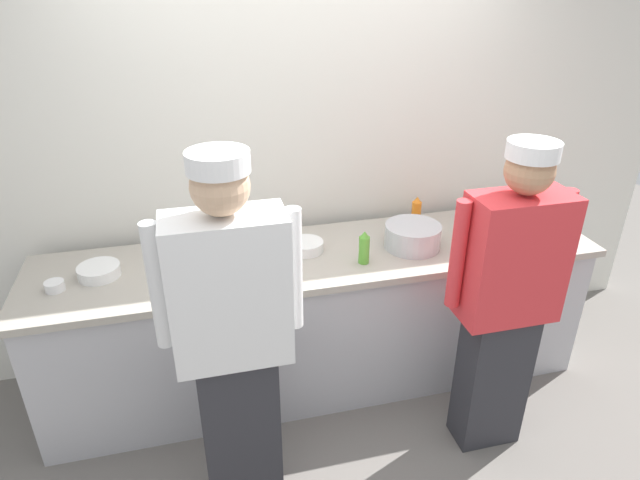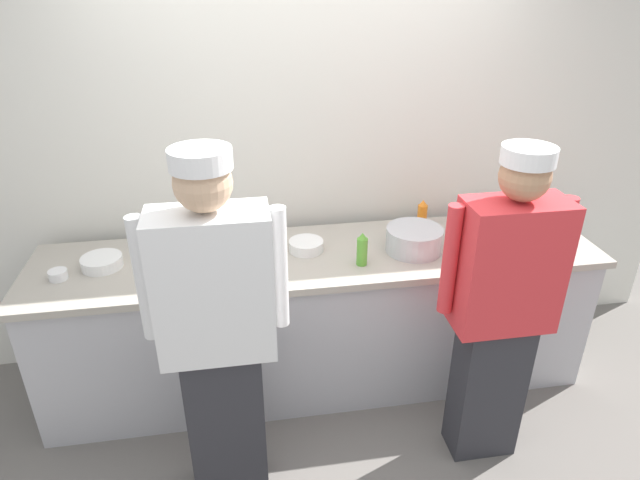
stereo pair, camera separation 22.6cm
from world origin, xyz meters
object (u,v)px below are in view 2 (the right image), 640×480
squeeze_bottle_primary (493,228)px  plate_stack_rear (306,246)px  mixing_bowl_steel (414,240)px  squeeze_bottle_secondary (422,214)px  squeeze_bottle_spare (362,249)px  ramekin_yellow_sauce (58,274)px  chefs_knife (507,232)px  sheet_tray (200,262)px  plate_stack_front (102,262)px  ramekin_red_sauce (538,247)px  chef_center (501,306)px  chef_near_left (218,330)px  deli_cup (253,262)px

squeeze_bottle_primary → plate_stack_rear: bearing=175.2°
mixing_bowl_steel → squeeze_bottle_secondary: size_ratio=1.78×
squeeze_bottle_primary → squeeze_bottle_spare: squeeze_bottle_primary is taller
squeeze_bottle_spare → ramekin_yellow_sauce: 1.59m
chefs_knife → sheet_tray: bearing=-177.2°
plate_stack_front → squeeze_bottle_secondary: bearing=6.3°
plate_stack_rear → plate_stack_front: bearing=-179.4°
chefs_knife → squeeze_bottle_spare: bearing=-166.3°
mixing_bowl_steel → squeeze_bottle_spare: 0.35m
mixing_bowl_steel → sheet_tray: mixing_bowl_steel is taller
sheet_tray → ramekin_red_sauce: ramekin_red_sauce is taller
plate_stack_rear → squeeze_bottle_spare: squeeze_bottle_spare is taller
chef_center → plate_stack_rear: (-0.83, 0.73, 0.02)m
sheet_tray → chef_near_left: bearing=-81.6°
plate_stack_front → ramekin_yellow_sauce: bearing=-155.1°
chef_center → squeeze_bottle_spare: chef_center is taller
chefs_knife → chef_center: bearing=-118.1°
mixing_bowl_steel → squeeze_bottle_secondary: 0.33m
deli_cup → plate_stack_front: bearing=167.6°
ramekin_red_sauce → chefs_knife: (-0.06, 0.25, -0.02)m
squeeze_bottle_spare → ramekin_red_sauce: 1.02m
plate_stack_front → plate_stack_rear: size_ratio=1.10×
squeeze_bottle_primary → ramekin_yellow_sauce: size_ratio=2.20×
ramekin_red_sauce → sheet_tray: bearing=175.2°
plate_stack_front → squeeze_bottle_spare: bearing=-8.1°
ramekin_yellow_sauce → mixing_bowl_steel: bearing=0.1°
mixing_bowl_steel → squeeze_bottle_primary: squeeze_bottle_primary is taller
chef_near_left → ramekin_yellow_sauce: 1.05m
chef_center → chefs_knife: bearing=61.9°
sheet_tray → squeeze_bottle_secondary: bearing=10.8°
squeeze_bottle_spare → deli_cup: 0.58m
plate_stack_rear → mixing_bowl_steel: mixing_bowl_steel is taller
chef_center → chef_near_left: bearing=-178.7°
squeeze_bottle_primary → deli_cup: (-1.38, -0.10, -0.05)m
chef_near_left → ramekin_red_sauce: chef_near_left is taller
chef_center → squeeze_bottle_primary: 0.69m
squeeze_bottle_primary → ramekin_yellow_sauce: 2.39m
chef_center → mixing_bowl_steel: bearing=109.8°
squeeze_bottle_secondary → deli_cup: bearing=-160.2°
chef_near_left → plate_stack_rear: size_ratio=8.91×
squeeze_bottle_primary → mixing_bowl_steel: bearing=-178.8°
plate_stack_rear → chefs_knife: (1.23, 0.02, -0.02)m
chef_center → plate_stack_front: 2.07m
squeeze_bottle_primary → squeeze_bottle_spare: size_ratio=1.11×
plate_stack_rear → squeeze_bottle_secondary: squeeze_bottle_secondary is taller
plate_stack_front → squeeze_bottle_primary: squeeze_bottle_primary is taller
squeeze_bottle_secondary → chef_center: bearing=-84.9°
plate_stack_front → ramekin_red_sauce: (2.40, -0.21, -0.00)m
squeeze_bottle_spare → squeeze_bottle_secondary: bearing=40.3°
sheet_tray → squeeze_bottle_spare: 0.88m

